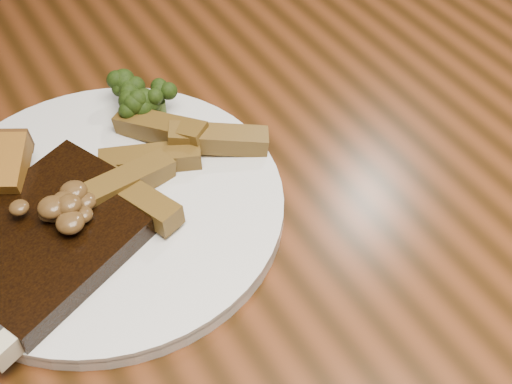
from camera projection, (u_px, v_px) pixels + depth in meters
dining_table at (266, 277)px, 0.69m from camera, size 1.60×0.90×0.75m
chair_far at (21, 104)px, 1.16m from camera, size 0.48×0.48×0.84m
plate at (107, 208)px, 0.61m from camera, size 0.30×0.30×0.01m
steak at (50, 237)px, 0.57m from camera, size 0.20×0.18×0.02m
steak_bone at (76, 288)px, 0.54m from camera, size 0.15×0.08×0.02m
mushroom_pile at (52, 207)px, 0.56m from camera, size 0.06×0.06×0.03m
potato_wedges at (164, 160)px, 0.63m from camera, size 0.12×0.12×0.02m
broccoli_cluster at (139, 103)px, 0.67m from camera, size 0.06×0.06×0.04m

